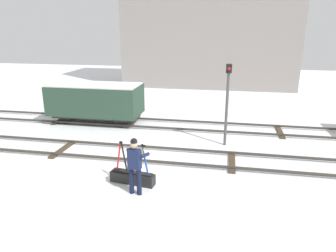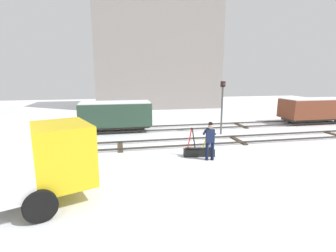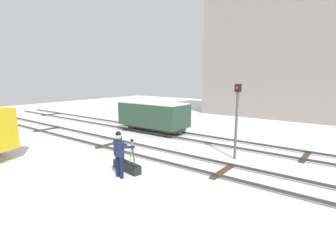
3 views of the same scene
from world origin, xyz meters
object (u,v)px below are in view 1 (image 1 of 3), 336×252
rail_worker (135,163)px  signal_post (227,96)px  switch_lever_frame (133,176)px  freight_car_near_switch (96,100)px

rail_worker → signal_post: signal_post is taller
switch_lever_frame → rail_worker: size_ratio=0.85×
switch_lever_frame → rail_worker: (0.30, -0.63, 0.79)m
signal_post → freight_car_near_switch: bearing=162.3°
freight_car_near_switch → rail_worker: bearing=-58.5°
signal_post → freight_car_near_switch: (-6.95, 2.22, -0.96)m
switch_lever_frame → signal_post: (2.95, 4.20, 1.94)m
switch_lever_frame → rail_worker: rail_worker is taller
rail_worker → switch_lever_frame: bearing=124.1°
rail_worker → signal_post: 5.63m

